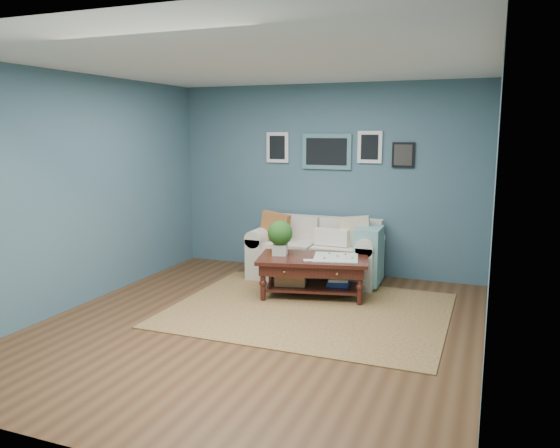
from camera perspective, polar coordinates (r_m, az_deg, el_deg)
The scene contains 4 objects.
room_shell at distance 5.61m, azimuth -2.23°, elevation 2.71°, with size 5.00×5.02×2.70m.
area_rug at distance 6.37m, azimuth 3.05°, elevation -8.94°, with size 3.08×2.47×0.01m, color brown.
loveseat at distance 7.57m, azimuth 4.34°, elevation -2.98°, with size 1.82×0.83×0.94m.
coffee_table at distance 6.81m, azimuth 2.89°, elevation -4.12°, with size 1.48×1.06×0.94m.
Camera 1 is at (2.24, -5.04, 2.05)m, focal length 35.00 mm.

